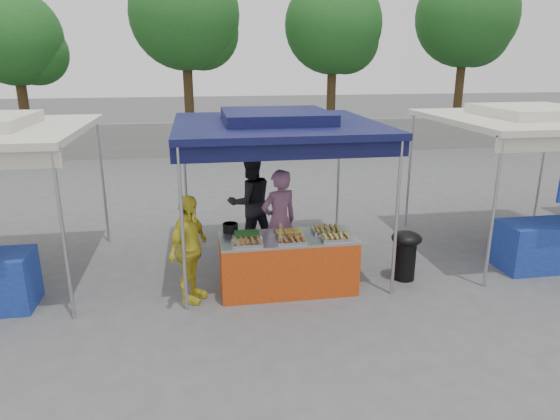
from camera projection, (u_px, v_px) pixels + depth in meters
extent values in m
plane|color=#505052|center=(286.00, 286.00, 7.67)|extent=(80.00, 80.00, 0.00)
cube|color=slate|center=(232.00, 138.00, 17.87)|extent=(40.00, 0.25, 1.20)
cylinder|color=#A8A8AE|center=(183.00, 232.00, 6.63)|extent=(0.05, 0.05, 2.30)
cylinder|color=#A8A8AE|center=(396.00, 220.00, 7.10)|extent=(0.05, 0.05, 2.30)
cylinder|color=#A8A8AE|center=(186.00, 180.00, 9.45)|extent=(0.05, 0.05, 2.30)
cylinder|color=#A8A8AE|center=(338.00, 174.00, 9.93)|extent=(0.05, 0.05, 2.30)
cube|color=#0E103A|center=(276.00, 125.00, 7.93)|extent=(3.20, 3.20, 0.10)
cube|color=#0E103A|center=(276.00, 116.00, 7.89)|extent=(1.65, 1.65, 0.18)
cube|color=#0E103A|center=(294.00, 151.00, 6.56)|extent=(3.20, 0.04, 0.25)
cylinder|color=#A8A8AE|center=(64.00, 239.00, 6.39)|extent=(0.05, 0.05, 2.30)
cylinder|color=#A8A8AE|center=(103.00, 183.00, 9.22)|extent=(0.05, 0.05, 2.30)
cylinder|color=#A8A8AE|center=(493.00, 215.00, 7.34)|extent=(0.05, 0.05, 2.30)
cylinder|color=#A8A8AE|center=(409.00, 171.00, 10.17)|extent=(0.05, 0.05, 2.30)
cylinder|color=#A8A8AE|center=(542.00, 166.00, 10.64)|extent=(0.05, 0.05, 2.30)
cube|color=beige|center=(532.00, 119.00, 8.64)|extent=(3.20, 3.20, 0.10)
cube|color=beige|center=(533.00, 112.00, 8.60)|extent=(1.65, 1.65, 0.18)
cube|color=navy|center=(553.00, 245.00, 8.27)|extent=(1.80, 0.70, 0.80)
cylinder|color=#3A2A16|center=(23.00, 102.00, 18.18)|extent=(0.36, 0.36, 3.63)
sphere|color=#1D541C|center=(14.00, 38.00, 17.53)|extent=(3.32, 3.32, 3.32)
sphere|color=#1D541C|center=(36.00, 53.00, 17.96)|extent=(2.28, 2.28, 2.28)
cylinder|color=#3A2A16|center=(188.00, 90.00, 18.94)|extent=(0.36, 0.36, 4.39)
sphere|color=#1D541C|center=(184.00, 14.00, 18.15)|extent=(4.02, 4.02, 4.02)
sphere|color=#1D541C|center=(202.00, 33.00, 18.61)|extent=(2.76, 2.76, 2.76)
cylinder|color=#3A2A16|center=(331.00, 92.00, 20.06)|extent=(0.36, 0.36, 4.13)
sphere|color=#1D541C|center=(333.00, 25.00, 19.32)|extent=(3.78, 3.78, 3.78)
sphere|color=#1D541C|center=(346.00, 41.00, 19.77)|extent=(2.60, 2.60, 2.60)
cylinder|color=#3A2A16|center=(459.00, 85.00, 21.18)|extent=(0.36, 0.36, 4.50)
sphere|color=#1D541C|center=(466.00, 16.00, 20.37)|extent=(4.12, 4.12, 4.12)
sphere|color=#1D541C|center=(476.00, 33.00, 20.84)|extent=(2.83, 2.83, 2.83)
cube|color=#AD3A0F|center=(288.00, 265.00, 7.46)|extent=(2.00, 0.80, 0.81)
cube|color=#A8A8AE|center=(288.00, 238.00, 7.33)|extent=(2.00, 0.80, 0.04)
cube|color=#B3B3B7|center=(247.00, 243.00, 7.00)|extent=(0.42, 0.30, 0.05)
cube|color=brown|center=(247.00, 241.00, 6.98)|extent=(0.35, 0.25, 0.02)
cube|color=#B3B3B7|center=(291.00, 241.00, 7.09)|extent=(0.42, 0.30, 0.05)
cube|color=brown|center=(291.00, 238.00, 7.08)|extent=(0.35, 0.25, 0.02)
cube|color=#B3B3B7|center=(335.00, 238.00, 7.21)|extent=(0.42, 0.30, 0.05)
cube|color=olive|center=(335.00, 236.00, 7.19)|extent=(0.35, 0.25, 0.02)
cube|color=#B3B3B7|center=(247.00, 235.00, 7.31)|extent=(0.42, 0.30, 0.05)
cube|color=#1E4E1A|center=(247.00, 233.00, 7.30)|extent=(0.35, 0.25, 0.02)
cube|color=#B3B3B7|center=(288.00, 233.00, 7.40)|extent=(0.42, 0.30, 0.05)
cube|color=gold|center=(288.00, 231.00, 7.39)|extent=(0.35, 0.25, 0.02)
cube|color=#B3B3B7|center=(326.00, 231.00, 7.52)|extent=(0.42, 0.30, 0.05)
cube|color=olive|center=(327.00, 228.00, 7.51)|extent=(0.35, 0.25, 0.02)
cylinder|color=black|center=(230.00, 228.00, 7.51)|extent=(0.23, 0.23, 0.13)
cylinder|color=#A8A8AE|center=(281.00, 240.00, 7.06)|extent=(0.08, 0.08, 0.10)
cylinder|color=black|center=(405.00, 260.00, 7.85)|extent=(0.33, 0.33, 0.64)
ellipsoid|color=black|center=(407.00, 238.00, 7.74)|extent=(0.47, 0.47, 0.21)
cube|color=navy|center=(264.00, 262.00, 8.19)|extent=(0.54, 0.38, 0.32)
cube|color=navy|center=(294.00, 260.00, 8.29)|extent=(0.47, 0.33, 0.28)
cube|color=navy|center=(294.00, 245.00, 8.21)|extent=(0.46, 0.33, 0.28)
imported|color=#7B4E6D|center=(279.00, 222.00, 7.97)|extent=(0.73, 0.60, 1.71)
imported|color=black|center=(250.00, 202.00, 8.97)|extent=(1.01, 0.88, 1.76)
imported|color=gold|center=(189.00, 249.00, 7.02)|extent=(0.80, 0.99, 1.57)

